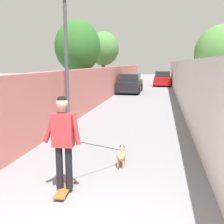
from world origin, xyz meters
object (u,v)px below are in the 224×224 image
tree_left_far (78,47)px  car_far (162,79)px  tree_left_mid (103,49)px  skateboard (65,188)px  person_skateboarder (63,135)px  car_near (130,84)px  tree_right_near (221,55)px  dog (121,155)px  lamp_post (66,37)px

tree_left_far → car_far: bearing=-21.0°
tree_left_mid → tree_left_far: 6.01m
skateboard → car_far: size_ratio=0.20×
tree_left_mid → tree_left_far: size_ratio=1.00×
person_skateboarder → skateboard: bearing=36.9°
skateboard → car_near: car_near is taller
person_skateboarder → car_near: person_skateboarder is taller
tree_right_near → dog: bearing=144.5°
dog → car_near: bearing=6.1°
tree_left_far → skateboard: 11.96m
tree_left_far → car_far: (13.20, -5.07, -2.63)m
skateboard → tree_left_far: bearing=16.7°
tree_right_near → car_far: 18.91m
car_near → tree_left_mid: bearing=91.2°
tree_right_near → car_near: (11.55, 4.55, -1.98)m
tree_right_near → car_far: tree_right_near is taller
car_near → dog: bearing=-173.9°
tree_right_near → skateboard: tree_right_near is taller
person_skateboarder → dog: size_ratio=0.99×
tree_left_mid → dog: (-15.56, -3.94, -3.25)m
dog → skateboard: bearing=149.7°
tree_left_mid → lamp_post: bearing=-172.6°
tree_right_near → tree_left_far: bearing=52.0°
tree_left_far → lamp_post: bearing=-164.8°
tree_left_mid → car_near: 3.62m
person_skateboarder → tree_right_near: bearing=-34.2°
tree_left_mid → dog: size_ratio=2.78×
dog → car_far: 22.78m
tree_right_near → tree_left_far: (5.50, 7.04, 0.65)m
tree_left_far → tree_left_mid: bearing=-2.0°
person_skateboarder → car_far: person_skateboarder is taller
tree_right_near → person_skateboarder: bearing=145.8°
tree_right_near → tree_left_far: tree_left_far is taller
lamp_post → dog: 4.54m
skateboard → dog: bearing=-30.3°
lamp_post → dog: (-2.59, -2.26, -2.97)m
tree_left_far → skateboard: size_ratio=6.07×
person_skateboarder → car_far: bearing=-4.2°
tree_left_mid → car_near: (0.05, -2.28, -2.81)m
lamp_post → tree_left_far: bearing=15.2°
person_skateboarder → car_far: (24.22, -1.77, -0.40)m
tree_left_far → car_far: size_ratio=1.22×
skateboard → tree_left_mid: bearing=10.3°
skateboard → car_near: 17.09m
skateboard → person_skateboarder: size_ratio=0.46×
tree_right_near → person_skateboarder: size_ratio=2.12×
lamp_post → person_skateboarder: (-4.05, -1.41, -2.13)m
lamp_post → car_far: 20.57m
dog → person_skateboarder: bearing=149.7°
dog → car_near: (15.61, 1.66, 0.44)m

